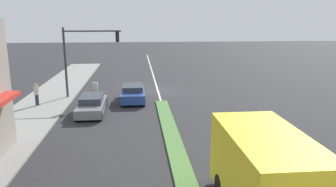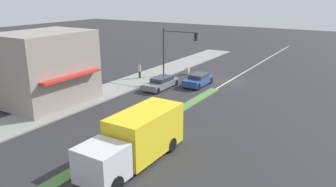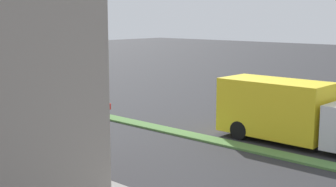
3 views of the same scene
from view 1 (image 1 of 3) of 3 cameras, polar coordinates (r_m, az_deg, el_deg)
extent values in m
cube|color=beige|center=(29.58, -1.77, 0.46)|extent=(0.16, 60.00, 0.01)
cylinder|color=#333338|center=(27.57, -17.44, 5.11)|extent=(0.18, 0.18, 5.60)
cylinder|color=#333338|center=(26.99, -13.05, 10.54)|extent=(4.50, 0.12, 0.12)
cube|color=black|center=(26.83, -8.81, 9.75)|extent=(0.28, 0.24, 0.84)
sphere|color=red|center=(26.94, -8.82, 10.34)|extent=(0.18, 0.18, 0.18)
sphere|color=gold|center=(26.96, -8.80, 9.76)|extent=(0.18, 0.18, 0.18)
sphere|color=green|center=(26.97, -8.78, 9.19)|extent=(0.18, 0.18, 0.18)
cylinder|color=#282D42|center=(26.03, -21.84, -1.05)|extent=(0.26, 0.26, 0.80)
cylinder|color=#B7B2A8|center=(25.88, -21.98, 0.52)|extent=(0.34, 0.34, 0.66)
sphere|color=tan|center=(25.79, -22.06, 1.48)|extent=(0.22, 0.22, 0.22)
cube|color=silver|center=(30.11, -12.53, 1.20)|extent=(0.45, 0.21, 0.84)
cube|color=silver|center=(29.80, -12.60, 1.08)|extent=(0.45, 0.21, 0.84)
cube|color=yellow|center=(11.28, 16.53, -13.07)|extent=(2.40, 5.10, 2.60)
cylinder|color=black|center=(13.20, 18.65, -14.66)|extent=(0.28, 0.90, 0.90)
cylinder|color=black|center=(12.52, 9.23, -15.69)|extent=(0.28, 0.90, 0.90)
cube|color=slate|center=(23.21, -13.12, -2.21)|extent=(1.72, 4.44, 0.59)
cube|color=#2D333D|center=(23.30, -13.11, -0.85)|extent=(1.47, 2.44, 0.44)
cylinder|color=black|center=(21.42, -11.69, -3.85)|extent=(0.22, 0.62, 0.62)
cylinder|color=black|center=(21.65, -15.71, -3.90)|extent=(0.22, 0.62, 0.62)
cylinder|color=black|center=(24.91, -10.83, -1.44)|extent=(0.22, 0.62, 0.62)
cylinder|color=black|center=(25.10, -14.29, -1.50)|extent=(0.22, 0.62, 0.62)
cube|color=#284793|center=(25.90, -6.12, -0.22)|extent=(1.81, 3.96, 0.67)
cube|color=#2D333D|center=(25.98, -6.14, 1.03)|extent=(1.54, 2.18, 0.40)
cylinder|color=black|center=(24.47, -4.26, -1.40)|extent=(0.22, 0.71, 0.71)
cylinder|color=black|center=(24.49, -8.02, -1.48)|extent=(0.22, 0.71, 0.71)
cylinder|color=black|center=(27.42, -4.40, 0.18)|extent=(0.22, 0.71, 0.71)
cylinder|color=black|center=(27.45, -7.76, 0.11)|extent=(0.22, 0.71, 0.71)
camera|label=2|loc=(16.07, 106.90, 7.71)|focal=35.00mm
camera|label=3|loc=(15.46, -100.63, -4.86)|focal=50.00mm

